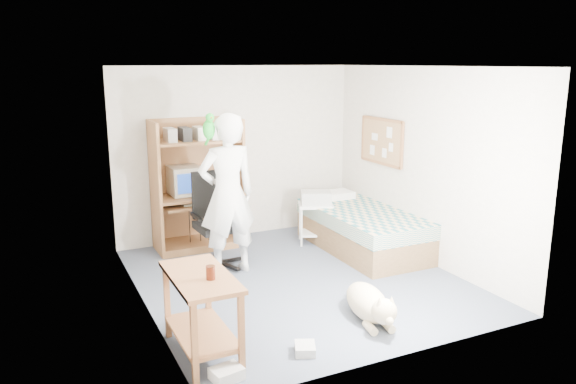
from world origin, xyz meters
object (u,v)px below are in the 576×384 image
object	(u,v)px
office_chair	(216,233)
printer_cart	(316,217)
dog	(370,303)
side_desk	(201,302)
bed	(362,229)
computer_hutch	(197,190)
person	(227,195)

from	to	relation	value
office_chair	printer_cart	size ratio (longest dim) A/B	1.99
dog	side_desk	bearing A→B (deg)	-171.76
bed	dog	bearing A→B (deg)	-120.86
computer_hutch	dog	bearing A→B (deg)	-73.90
computer_hutch	printer_cart	size ratio (longest dim) A/B	3.02
dog	printer_cart	distance (m)	2.54
computer_hutch	office_chair	world-z (taller)	computer_hutch
computer_hutch	side_desk	distance (m)	3.08
dog	person	bearing A→B (deg)	124.34
bed	side_desk	bearing A→B (deg)	-147.50
computer_hutch	side_desk	world-z (taller)	computer_hutch
person	computer_hutch	bearing A→B (deg)	-90.22
side_desk	printer_cart	bearing A→B (deg)	44.35
side_desk	office_chair	xyz separation A→B (m)	(0.84, 2.12, -0.07)
office_chair	person	size ratio (longest dim) A/B	0.60
bed	person	xyz separation A→B (m)	(-1.95, -0.01, 0.70)
computer_hutch	person	world-z (taller)	person
computer_hutch	side_desk	size ratio (longest dim) A/B	1.80
bed	office_chair	world-z (taller)	office_chair
office_chair	person	distance (m)	0.65
office_chair	person	world-z (taller)	person
bed	office_chair	size ratio (longest dim) A/B	1.70
person	printer_cart	distance (m)	1.72
office_chair	dog	world-z (taller)	office_chair
computer_hutch	bed	distance (m)	2.35
computer_hutch	person	size ratio (longest dim) A/B	0.91
bed	dog	xyz separation A→B (m)	(-1.13, -1.89, -0.11)
side_desk	person	world-z (taller)	person
dog	printer_cart	size ratio (longest dim) A/B	1.81
office_chair	side_desk	bearing A→B (deg)	-114.32
bed	side_desk	world-z (taller)	side_desk
person	printer_cart	world-z (taller)	person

